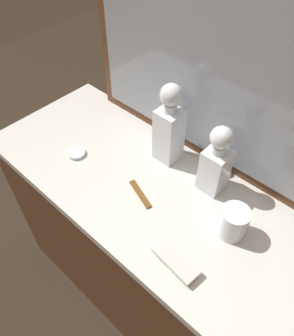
# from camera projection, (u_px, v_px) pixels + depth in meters

# --- Properties ---
(ground_plane) EXTENTS (6.00, 6.00, 0.00)m
(ground_plane) POSITION_uv_depth(u_px,v_px,m) (147.00, 285.00, 1.77)
(ground_plane) COLOR #2D2319
(dresser) EXTENTS (1.27, 0.54, 0.85)m
(dresser) POSITION_uv_depth(u_px,v_px,m) (147.00, 245.00, 1.46)
(dresser) COLOR brown
(dresser) RESTS_ON ground_plane
(dresser_mirror) EXTENTS (0.93, 0.03, 0.71)m
(dresser_mirror) POSITION_uv_depth(u_px,v_px,m) (202.00, 64.00, 1.02)
(dresser_mirror) COLOR brown
(dresser_mirror) RESTS_ON dresser
(crystal_decanter_left) EXTENTS (0.08, 0.08, 0.31)m
(crystal_decanter_left) POSITION_uv_depth(u_px,v_px,m) (169.00, 131.00, 1.15)
(crystal_decanter_left) COLOR white
(crystal_decanter_left) RESTS_ON dresser
(crystal_decanter_right) EXTENTS (0.08, 0.08, 0.26)m
(crystal_decanter_right) POSITION_uv_depth(u_px,v_px,m) (215.00, 166.00, 1.06)
(crystal_decanter_right) COLOR white
(crystal_decanter_right) RESTS_ON dresser
(crystal_tumbler_right) EXTENTS (0.09, 0.09, 0.10)m
(crystal_tumbler_right) POSITION_uv_depth(u_px,v_px,m) (233.00, 223.00, 0.98)
(crystal_tumbler_right) COLOR white
(crystal_tumbler_right) RESTS_ON dresser
(silver_brush_front) EXTENTS (0.15, 0.07, 0.02)m
(silver_brush_front) POSITION_uv_depth(u_px,v_px,m) (175.00, 261.00, 0.94)
(silver_brush_front) COLOR #B7A88C
(silver_brush_front) RESTS_ON dresser
(porcelain_dish) EXTENTS (0.07, 0.07, 0.01)m
(porcelain_dish) POSITION_uv_depth(u_px,v_px,m) (76.00, 153.00, 1.25)
(porcelain_dish) COLOR silver
(porcelain_dish) RESTS_ON dresser
(tortoiseshell_comb) EXTENTS (0.13, 0.06, 0.01)m
(tortoiseshell_comb) POSITION_uv_depth(u_px,v_px,m) (140.00, 194.00, 1.12)
(tortoiseshell_comb) COLOR brown
(tortoiseshell_comb) RESTS_ON dresser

